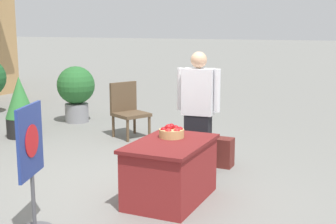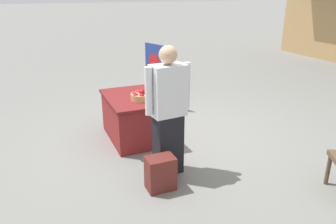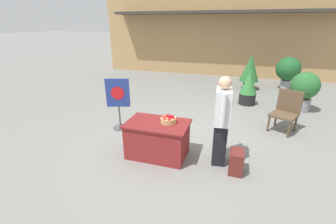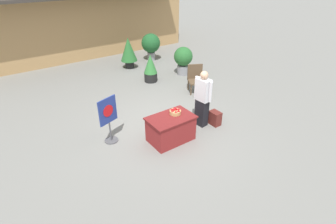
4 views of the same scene
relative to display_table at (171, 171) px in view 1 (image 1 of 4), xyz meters
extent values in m
plane|color=slate|center=(0.27, 0.64, -0.35)|extent=(120.00, 120.00, 0.00)
cube|color=maroon|center=(0.00, 0.00, -0.02)|extent=(1.14, 0.74, 0.66)
cube|color=maroon|center=(0.00, 0.00, 0.33)|extent=(1.21, 0.79, 0.04)
cylinder|color=tan|center=(0.20, 0.08, 0.40)|extent=(0.30, 0.30, 0.10)
sphere|color=#A30F14|center=(0.30, 0.07, 0.44)|extent=(0.08, 0.08, 0.08)
sphere|color=#A30F14|center=(0.26, 0.16, 0.44)|extent=(0.08, 0.08, 0.08)
sphere|color=#A30F14|center=(0.14, 0.16, 0.44)|extent=(0.08, 0.08, 0.08)
sphere|color=red|center=(0.10, 0.07, 0.44)|extent=(0.08, 0.08, 0.08)
sphere|color=red|center=(0.15, -0.01, 0.44)|extent=(0.08, 0.08, 0.08)
sphere|color=#A30F14|center=(0.24, -0.01, 0.44)|extent=(0.08, 0.08, 0.08)
sphere|color=#A30F14|center=(0.23, 0.09, 0.47)|extent=(0.08, 0.08, 0.08)
sphere|color=red|center=(0.18, 0.11, 0.47)|extent=(0.08, 0.08, 0.08)
cube|color=black|center=(1.19, 0.11, 0.05)|extent=(0.27, 0.36, 0.81)
cube|color=silver|center=(1.19, 0.11, 0.77)|extent=(0.30, 0.44, 0.63)
sphere|color=tan|center=(1.19, 0.11, 1.20)|extent=(0.22, 0.22, 0.22)
cylinder|color=silver|center=(1.21, -0.15, 0.79)|extent=(0.09, 0.09, 0.58)
cylinder|color=silver|center=(1.16, 0.37, 0.79)|extent=(0.09, 0.09, 0.58)
cube|color=maroon|center=(1.52, -0.12, -0.14)|extent=(0.24, 0.34, 0.42)
cylinder|color=#4C4C51|center=(-1.33, 0.88, -0.05)|extent=(0.04, 0.04, 0.55)
cube|color=navy|center=(-1.33, 0.88, 0.57)|extent=(0.55, 0.21, 0.70)
cylinder|color=red|center=(-1.33, 0.86, 0.57)|extent=(0.30, 0.11, 0.32)
cylinder|color=brown|center=(2.64, 1.60, -0.16)|extent=(0.05, 0.05, 0.40)
cylinder|color=brown|center=(2.22, 1.81, -0.16)|extent=(0.05, 0.05, 0.40)
cylinder|color=brown|center=(2.86, 2.02, -0.16)|extent=(0.05, 0.05, 0.40)
cylinder|color=brown|center=(2.44, 2.23, -0.16)|extent=(0.05, 0.05, 0.40)
cube|color=brown|center=(2.54, 1.91, 0.07)|extent=(0.74, 0.74, 0.06)
cube|color=brown|center=(2.65, 2.13, 0.37)|extent=(0.52, 0.30, 0.54)
cylinder|color=gray|center=(3.30, 3.64, -0.16)|extent=(0.49, 0.49, 0.39)
sphere|color=#28662D|center=(3.30, 3.64, 0.43)|extent=(0.79, 0.79, 0.79)
cylinder|color=black|center=(1.75, 3.77, -0.17)|extent=(0.52, 0.52, 0.36)
cone|color=#337A38|center=(1.75, 3.77, 0.38)|extent=(0.53, 0.53, 0.75)
camera|label=1|loc=(-4.76, -2.11, 1.67)|focal=50.00mm
camera|label=2|loc=(4.70, -1.36, 1.92)|focal=35.00mm
camera|label=3|loc=(1.38, -3.69, 2.13)|focal=24.00mm
camera|label=4|loc=(-3.44, -4.70, 3.80)|focal=28.00mm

